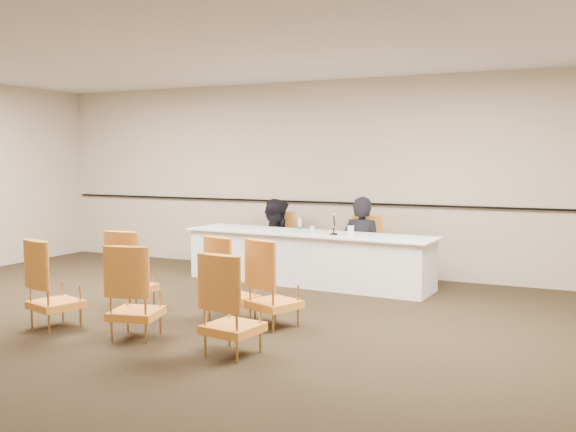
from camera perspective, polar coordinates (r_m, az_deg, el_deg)
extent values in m
plane|color=black|center=(6.84, -9.94, -10.12)|extent=(10.00, 10.00, 0.00)
plane|color=silver|center=(6.71, -10.36, 15.43)|extent=(10.00, 10.00, 0.00)
cube|color=beige|center=(10.14, 3.07, 3.50)|extent=(10.00, 0.04, 3.00)
cube|color=black|center=(10.12, 2.97, 1.23)|extent=(9.80, 0.04, 0.03)
imported|color=black|center=(9.43, 6.58, -3.32)|extent=(0.63, 0.43, 1.67)
imported|color=black|center=(10.07, -1.13, -3.31)|extent=(0.97, 0.84, 1.71)
cube|color=white|center=(8.94, 3.56, -1.61)|extent=(0.35, 0.30, 0.00)
cylinder|color=white|center=(9.06, 2.17, -1.21)|extent=(0.07, 0.07, 0.10)
cylinder|color=white|center=(8.71, 5.59, -1.34)|extent=(0.10, 0.10, 0.14)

